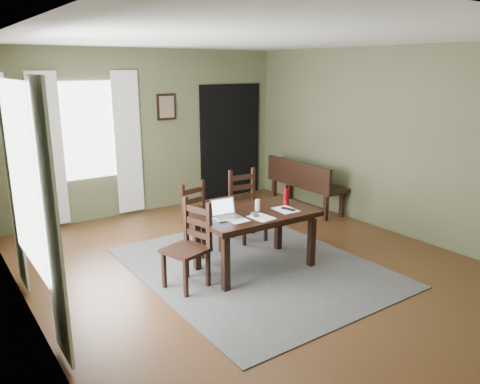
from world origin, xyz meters
TOP-DOWN VIEW (x-y plane):
  - ground at (0.00, 0.00)m, footprint 5.00×6.00m
  - room_shell at (0.00, 0.00)m, footprint 5.02×6.02m
  - rug at (0.00, 0.00)m, footprint 2.60×3.20m
  - dining_table at (-0.01, -0.02)m, footprint 1.46×0.90m
  - chair_end at (-0.90, 0.01)m, footprint 0.52×0.52m
  - chair_back_left at (-0.28, 0.82)m, footprint 0.48×0.48m
  - chair_back_right at (0.51, 0.86)m, footprint 0.47×0.47m
  - bench at (2.14, 1.46)m, footprint 0.49×1.53m
  - laptop at (-0.41, 0.02)m, footprint 0.33×0.27m
  - computer_mouse at (-0.11, -0.15)m, footprint 0.08×0.11m
  - tv_remote at (0.37, -0.19)m, footprint 0.10×0.19m
  - drinking_glass at (0.05, 0.00)m, footprint 0.08×0.08m
  - water_bottle at (0.49, -0.01)m, footprint 0.08×0.08m
  - paper_a at (-0.36, -0.13)m, footprint 0.22×0.29m
  - paper_b at (0.35, -0.17)m, footprint 0.25×0.31m
  - paper_e at (-0.08, -0.24)m, footprint 0.24×0.30m
  - window_left at (-2.47, 0.20)m, footprint 0.01×1.30m
  - window_back at (-1.00, 2.97)m, footprint 1.00×0.01m
  - curtain_left_near at (-2.44, -0.62)m, footprint 0.03×0.48m
  - curtain_left_far at (-2.44, 1.02)m, footprint 0.03×0.48m
  - curtain_back_left at (-1.62, 2.94)m, footprint 0.44×0.03m
  - curtain_back_right at (-0.38, 2.94)m, footprint 0.44×0.03m
  - framed_picture at (0.35, 2.97)m, footprint 0.34×0.03m
  - doorway_back at (1.65, 2.97)m, footprint 1.30×0.03m

SIDE VIEW (x-z plane):
  - ground at x=0.00m, z-range -0.01..0.00m
  - rug at x=0.00m, z-range 0.00..0.01m
  - chair_back_left at x=-0.28m, z-range -0.01..0.92m
  - chair_end at x=-0.90m, z-range -0.01..0.97m
  - chair_back_right at x=0.51m, z-range -0.01..0.98m
  - bench at x=2.14m, z-range 0.08..0.95m
  - dining_table at x=-0.01m, z-range 0.28..0.99m
  - paper_a at x=-0.36m, z-range 0.73..0.73m
  - paper_e at x=-0.08m, z-range 0.73..0.73m
  - paper_b at x=0.35m, z-range 0.73..0.73m
  - tv_remote at x=0.37m, z-range 0.73..0.74m
  - computer_mouse at x=-0.11m, z-range 0.73..0.76m
  - laptop at x=-0.41m, z-range 0.67..0.89m
  - drinking_glass at x=0.05m, z-range 0.73..0.86m
  - water_bottle at x=0.49m, z-range 0.71..0.97m
  - doorway_back at x=1.65m, z-range 0.00..2.10m
  - curtain_left_near at x=-2.44m, z-range 0.05..2.35m
  - curtain_left_far at x=-2.44m, z-range 0.05..2.35m
  - curtain_back_left at x=-1.62m, z-range 0.05..2.35m
  - curtain_back_right at x=-0.38m, z-range 0.05..2.35m
  - window_left at x=-2.47m, z-range 0.60..2.30m
  - window_back at x=-1.00m, z-range 0.70..2.20m
  - framed_picture at x=0.35m, z-range 1.53..1.97m
  - room_shell at x=0.00m, z-range 0.45..3.16m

